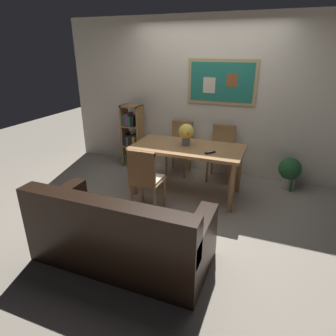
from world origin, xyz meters
name	(u,v)px	position (x,y,z in m)	size (l,w,h in m)	color
ground_plane	(178,203)	(0.00, 0.00, 0.00)	(12.00, 12.00, 0.00)	gray
wall_back_with_painting	(207,98)	(0.00, 1.41, 1.30)	(5.20, 0.14, 2.60)	beige
dining_table	(188,153)	(0.01, 0.36, 0.66)	(1.61, 0.82, 0.76)	#9E7042
dining_chair_far_left	(180,143)	(-0.38, 1.15, 0.54)	(0.40, 0.41, 0.91)	#9E7042
dining_chair_near_left	(145,176)	(-0.34, -0.38, 0.54)	(0.40, 0.41, 0.91)	#9E7042
dining_chair_far_right	(222,148)	(0.36, 1.14, 0.54)	(0.40, 0.41, 0.91)	#9E7042
leather_couch	(120,235)	(-0.15, -1.38, 0.31)	(1.80, 0.84, 0.84)	black
bookshelf	(132,138)	(-1.32, 1.12, 0.53)	(0.36, 0.28, 1.15)	#9E7042
potted_ivy	(289,172)	(1.46, 1.12, 0.28)	(0.35, 0.35, 0.56)	#B2ADA3
flower_vase	(186,133)	(-0.04, 0.41, 0.95)	(0.22, 0.22, 0.32)	slate
tv_remote	(210,152)	(0.38, 0.19, 0.77)	(0.13, 0.15, 0.02)	black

